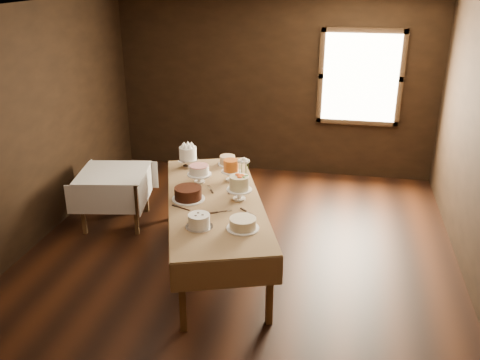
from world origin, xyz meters
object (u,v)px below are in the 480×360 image
object	(u,v)px
display_table	(215,204)
cake_speckled	(228,160)
cake_cream	(243,224)
cake_server_a	(225,211)
cake_server_b	(250,214)
cake_server_e	(184,209)
cake_meringue	(188,158)
cake_server_c	(210,188)
side_table	(113,178)
cake_caramel	(231,171)
cake_swirl	(199,221)
cake_flowers	(239,189)
cake_lattice	(199,175)
flower_vase	(244,182)
cake_chocolate	(188,194)
cake_server_d	(234,188)

from	to	relation	value
display_table	cake_speckled	bearing A→B (deg)	94.80
cake_cream	cake_server_a	bearing A→B (deg)	127.32
cake_speckled	cake_server_b	distance (m)	1.47
cake_server_e	cake_speckled	bearing A→B (deg)	105.11
cake_meringue	cake_server_c	world-z (taller)	cake_meringue
cake_cream	cake_server_c	xyz separation A→B (m)	(-0.57, 0.91, -0.05)
side_table	cake_cream	size ratio (longest dim) A/B	3.05
cake_caramel	cake_server_a	bearing A→B (deg)	-82.34
cake_caramel	cake_meringue	bearing A→B (deg)	152.24
cake_swirl	cake_server_a	distance (m)	0.43
display_table	cake_flowers	bearing A→B (deg)	9.12
cake_speckled	cake_server_e	world-z (taller)	cake_speckled
cake_lattice	flower_vase	world-z (taller)	cake_lattice
cake_chocolate	cake_server_b	distance (m)	0.77
side_table	cake_server_e	xyz separation A→B (m)	(1.27, -1.03, 0.16)
cake_flowers	cake_server_d	distance (m)	0.32
cake_speckled	cake_lattice	distance (m)	0.67
cake_cream	cake_chocolate	bearing A→B (deg)	142.06
cake_flowers	cake_server_b	world-z (taller)	cake_flowers
cake_swirl	cake_server_e	world-z (taller)	cake_swirl
cake_flowers	cake_server_e	distance (m)	0.64
cake_speckled	cake_chocolate	distance (m)	1.15
cake_lattice	cake_cream	bearing A→B (deg)	-55.36
cake_chocolate	cake_meringue	bearing A→B (deg)	106.42
display_table	cake_speckled	distance (m)	1.08
cake_server_b	cake_server_c	size ratio (longest dim) A/B	1.00
display_table	cake_server_b	size ratio (longest dim) A/B	11.42
cake_lattice	cake_server_a	bearing A→B (deg)	-56.70
cake_meringue	cake_chocolate	size ratio (longest dim) A/B	0.65
display_table	cake_lattice	bearing A→B (deg)	124.01
cake_server_b	cake_server_c	world-z (taller)	same
cake_server_a	cake_caramel	bearing A→B (deg)	67.60
cake_caramel	side_table	bearing A→B (deg)	174.10
side_table	cake_speckled	bearing A→B (deg)	13.62
cake_lattice	cake_server_e	bearing A→B (deg)	-87.12
side_table	display_table	bearing A→B (deg)	-25.33
cake_chocolate	flower_vase	bearing A→B (deg)	40.09
cake_swirl	flower_vase	xyz separation A→B (m)	(0.24, 1.06, 0.00)
cake_server_a	cake_cream	bearing A→B (deg)	-82.74
cake_swirl	flower_vase	bearing A→B (deg)	77.31
cake_chocolate	flower_vase	xyz separation A→B (m)	(0.53, 0.45, 0.00)
side_table	cake_meringue	distance (m)	1.02
cake_cream	flower_vase	size ratio (longest dim) A/B	2.28
side_table	cake_caramel	bearing A→B (deg)	-5.90
cake_flowers	cake_server_e	world-z (taller)	cake_flowers
cake_server_b	cake_chocolate	bearing A→B (deg)	-155.90
cake_speckled	cake_server_d	size ratio (longest dim) A/B	1.14
cake_caramel	cake_server_e	bearing A→B (deg)	-110.08
cake_speckled	cake_server_d	bearing A→B (deg)	-72.49
display_table	cake_server_a	bearing A→B (deg)	-57.77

